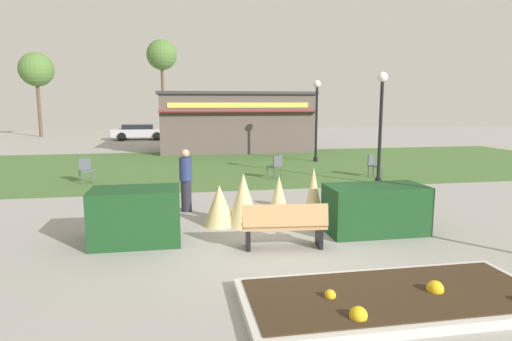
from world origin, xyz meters
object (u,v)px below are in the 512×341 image
object	(u,v)px
person_strolling	(186,180)
tree_left_bg	(162,56)
trash_bin	(100,215)
lamppost_mid	(381,114)
parked_car_center_slot	(202,131)
cafe_chair_center	(85,168)
parked_car_west_slot	(140,131)
food_kiosk	(234,121)
cafe_chair_east	(373,164)
tree_right_bg	(36,70)
cafe_chair_west	(276,165)
park_bench	(284,225)
lamppost_far	(317,111)

from	to	relation	value
person_strolling	tree_left_bg	bearing A→B (deg)	-135.64
trash_bin	lamppost_mid	bearing A→B (deg)	28.16
lamppost_mid	parked_car_center_slot	size ratio (longest dim) A/B	0.95
cafe_chair_center	parked_car_west_slot	bearing A→B (deg)	88.48
parked_car_center_slot	trash_bin	bearing A→B (deg)	-98.28
food_kiosk	parked_car_west_slot	world-z (taller)	food_kiosk
parked_car_center_slot	person_strolling	bearing A→B (deg)	-94.30
food_kiosk	person_strolling	bearing A→B (deg)	-102.36
parked_car_west_slot	cafe_chair_east	bearing A→B (deg)	-61.68
trash_bin	tree_right_bg	bearing A→B (deg)	107.70
cafe_chair_west	lamppost_mid	bearing A→B (deg)	-25.92
food_kiosk	cafe_chair_east	xyz separation A→B (m)	(4.12, -10.67, -1.24)
food_kiosk	cafe_chair_center	bearing A→B (deg)	-124.34
tree_right_bg	person_strolling	bearing A→B (deg)	-67.81
person_strolling	trash_bin	bearing A→B (deg)	-4.57
trash_bin	cafe_chair_east	size ratio (longest dim) A/B	1.02
park_bench	lamppost_mid	xyz separation A→B (m)	(5.10, 6.39, 2.03)
tree_left_bg	tree_right_bg	xyz separation A→B (m)	(-10.19, -2.93, -1.64)
lamppost_mid	food_kiosk	distance (m)	12.61
lamppost_mid	parked_car_center_slot	xyz separation A→B (m)	(-5.19, 20.73, -1.87)
parked_car_west_slot	tree_right_bg	world-z (taller)	tree_right_bg
trash_bin	cafe_chair_center	xyz separation A→B (m)	(-1.60, 6.83, 0.07)
trash_bin	person_strolling	distance (m)	2.69
park_bench	food_kiosk	distance (m)	18.52
park_bench	trash_bin	world-z (taller)	park_bench
food_kiosk	cafe_chair_west	size ratio (longest dim) A/B	10.20
person_strolling	tree_left_bg	distance (m)	31.90
lamppost_far	person_strolling	distance (m)	11.31
cafe_chair_east	parked_car_west_slot	distance (m)	22.00
tree_right_bg	parked_car_west_slot	bearing A→B (deg)	-28.64
lamppost_far	food_kiosk	size ratio (longest dim) A/B	0.44
cafe_chair_west	parked_car_center_slot	world-z (taller)	parked_car_center_slot
lamppost_far	parked_car_west_slot	xyz separation A→B (m)	(-9.61, 14.60, -1.87)
cafe_chair_east	tree_right_bg	bearing A→B (deg)	128.28
parked_car_center_slot	tree_right_bg	bearing A→B (deg)	160.77
trash_bin	cafe_chair_west	distance (m)	8.44
food_kiosk	cafe_chair_center	size ratio (longest dim) A/B	10.20
cafe_chair_center	parked_car_center_slot	world-z (taller)	parked_car_center_slot
cafe_chair_west	tree_left_bg	size ratio (longest dim) A/B	0.10
lamppost_mid	cafe_chair_center	bearing A→B (deg)	168.88
lamppost_mid	trash_bin	distance (m)	10.30
cafe_chair_west	parked_car_center_slot	xyz separation A→B (m)	(-1.75, 19.06, 0.12)
cafe_chair_east	person_strolling	world-z (taller)	person_strolling
parked_car_west_slot	parked_car_center_slot	xyz separation A→B (m)	(4.82, 0.00, 0.00)
cafe_chair_west	person_strolling	bearing A→B (deg)	-127.53
cafe_chair_center	parked_car_center_slot	size ratio (longest dim) A/B	0.21
lamppost_mid	cafe_chair_west	world-z (taller)	lamppost_mid
cafe_chair_west	cafe_chair_center	bearing A→B (deg)	176.80
cafe_chair_center	parked_car_center_slot	xyz separation A→B (m)	(5.31, 18.67, 0.12)
trash_bin	tree_right_bg	distance (m)	32.05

